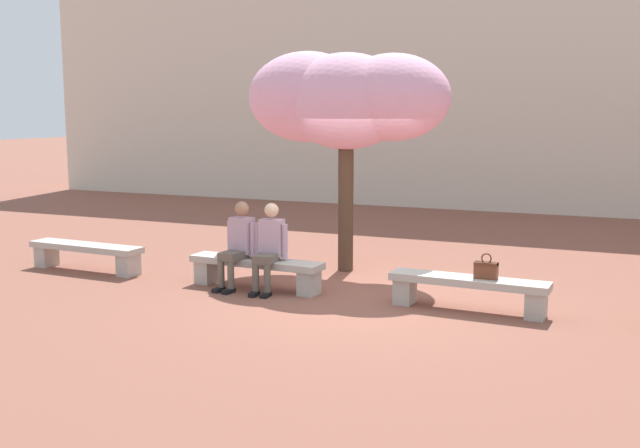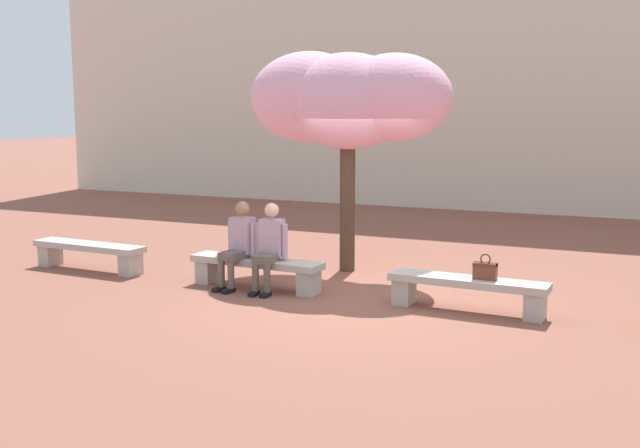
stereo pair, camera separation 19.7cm
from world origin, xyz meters
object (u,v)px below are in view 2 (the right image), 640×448
object	(u,v)px
person_seated_left	(239,241)
cherry_tree_main	(347,100)
handbag	(485,270)
stone_bench_near_west	(256,268)
stone_bench_center	(467,288)
stone_bench_west_end	(89,251)
person_seated_right	(269,244)

from	to	relation	value
person_seated_left	cherry_tree_main	bearing A→B (deg)	62.04
cherry_tree_main	person_seated_left	bearing A→B (deg)	-117.96
handbag	person_seated_left	bearing A→B (deg)	-179.02
stone_bench_near_west	stone_bench_center	world-z (taller)	same
stone_bench_center	handbag	world-z (taller)	handbag
stone_bench_west_end	cherry_tree_main	size ratio (longest dim) A/B	0.59
stone_bench_near_west	stone_bench_center	xyz separation A→B (m)	(3.16, -0.00, 0.00)
stone_bench_west_end	stone_bench_center	bearing A→B (deg)	0.00
person_seated_left	person_seated_right	size ratio (longest dim) A/B	1.00
stone_bench_near_west	person_seated_left	xyz separation A→B (m)	(-0.26, -0.05, 0.39)
cherry_tree_main	handbag	bearing A→B (deg)	-33.72
handbag	cherry_tree_main	size ratio (longest dim) A/B	0.09
person_seated_left	handbag	xyz separation A→B (m)	(3.65, 0.06, -0.12)
stone_bench_west_end	stone_bench_near_west	size ratio (longest dim) A/B	1.00
handbag	stone_bench_near_west	bearing A→B (deg)	-179.84
handbag	cherry_tree_main	bearing A→B (deg)	146.28
stone_bench_near_west	handbag	world-z (taller)	handbag
stone_bench_center	handbag	bearing A→B (deg)	2.46
stone_bench_west_end	stone_bench_center	distance (m)	6.33
stone_bench_west_end	cherry_tree_main	bearing A→B (deg)	24.76
stone_bench_near_west	person_seated_right	world-z (taller)	person_seated_right
person_seated_left	handbag	bearing A→B (deg)	0.98
person_seated_right	cherry_tree_main	bearing A→B (deg)	75.90
stone_bench_west_end	handbag	bearing A→B (deg)	0.08
person_seated_right	handbag	size ratio (longest dim) A/B	3.81
cherry_tree_main	stone_bench_near_west	bearing A→B (deg)	-111.86
handbag	cherry_tree_main	xyz separation A→B (m)	(-2.67, 1.78, 2.22)
stone_bench_west_end	person_seated_right	bearing A→B (deg)	-0.89
stone_bench_near_west	stone_bench_west_end	bearing A→B (deg)	-180.00
stone_bench_near_west	stone_bench_center	bearing A→B (deg)	-0.00
person_seated_left	stone_bench_near_west	bearing A→B (deg)	11.47
person_seated_left	stone_bench_center	bearing A→B (deg)	0.88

